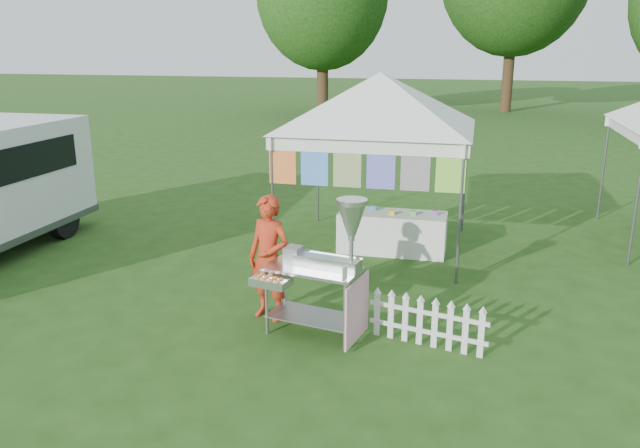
# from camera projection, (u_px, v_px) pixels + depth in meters

# --- Properties ---
(ground) EXTENTS (120.00, 120.00, 0.00)m
(ground) POSITION_uv_depth(u_px,v_px,m) (332.00, 334.00, 7.66)
(ground) COLOR #214413
(ground) RESTS_ON ground
(canopy_main) EXTENTS (4.24, 4.24, 3.45)m
(canopy_main) POSITION_uv_depth(u_px,v_px,m) (381.00, 73.00, 10.09)
(canopy_main) COLOR #59595E
(canopy_main) RESTS_ON ground
(donut_cart) EXTENTS (1.37, 0.85, 1.74)m
(donut_cart) POSITION_uv_depth(u_px,v_px,m) (327.00, 257.00, 7.30)
(donut_cart) COLOR gray
(donut_cart) RESTS_ON ground
(vendor) EXTENTS (0.68, 0.55, 1.63)m
(vendor) POSITION_uv_depth(u_px,v_px,m) (269.00, 258.00, 7.92)
(vendor) COLOR #B52F16
(vendor) RESTS_ON ground
(picket_fence) EXTENTS (1.41, 0.35, 0.56)m
(picket_fence) POSITION_uv_depth(u_px,v_px,m) (427.00, 323.00, 7.28)
(picket_fence) COLOR silver
(picket_fence) RESTS_ON ground
(display_table) EXTENTS (1.80, 0.70, 0.69)m
(display_table) POSITION_uv_depth(u_px,v_px,m) (392.00, 232.00, 10.62)
(display_table) COLOR white
(display_table) RESTS_ON ground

